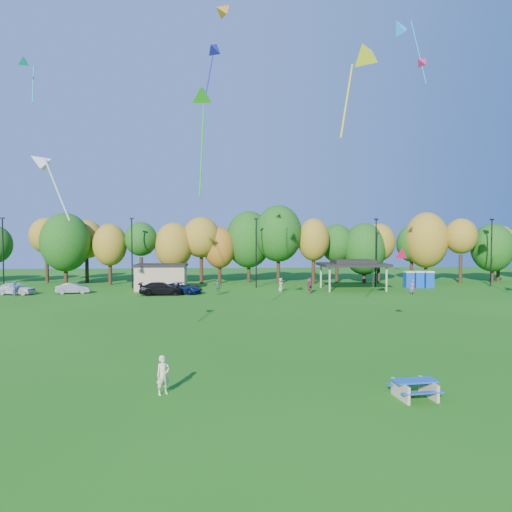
{
  "coord_description": "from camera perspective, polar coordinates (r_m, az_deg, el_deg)",
  "views": [
    {
      "loc": [
        -2.09,
        -19.43,
        6.46
      ],
      "look_at": [
        -0.35,
        6.0,
        5.47
      ],
      "focal_mm": 32.0,
      "sensor_mm": 36.0,
      "label": 1
    }
  ],
  "objects": [
    {
      "name": "lamp_posts",
      "position": [
        59.59,
        0.02,
        0.72
      ],
      "size": [
        64.5,
        0.25,
        9.09
      ],
      "color": "black",
      "rests_on": "ground"
    },
    {
      "name": "picnic_table",
      "position": [
        20.19,
        19.22,
        -15.28
      ],
      "size": [
        1.87,
        1.61,
        0.75
      ],
      "rotation": [
        0.0,
        0.0,
        0.11
      ],
      "color": "tan",
      "rests_on": "ground"
    },
    {
      "name": "kite_12",
      "position": [
        31.55,
        17.73,
        0.5
      ],
      "size": [
        1.15,
        1.37,
        1.2
      ],
      "color": "#E50C44"
    },
    {
      "name": "tree_line",
      "position": [
        64.95,
        -2.98,
        1.74
      ],
      "size": [
        93.57,
        10.55,
        11.15
      ],
      "color": "black",
      "rests_on": "ground"
    },
    {
      "name": "far_person_2",
      "position": [
        55.42,
        3.11,
        -3.61
      ],
      "size": [
        0.91,
        0.96,
        1.66
      ],
      "primitive_type": "imported",
      "rotation": [
        0.0,
        0.0,
        0.93
      ],
      "color": "#84A671",
      "rests_on": "ground"
    },
    {
      "name": "utility_building",
      "position": [
        58.17,
        -11.73,
        -2.58
      ],
      "size": [
        6.3,
        4.3,
        3.25
      ],
      "color": "tan",
      "rests_on": "ground"
    },
    {
      "name": "porta_potties",
      "position": [
        63.26,
        19.66,
        -2.77
      ],
      "size": [
        3.75,
        1.25,
        2.18
      ],
      "color": "#0E43B6",
      "rests_on": "ground"
    },
    {
      "name": "ground",
      "position": [
        20.58,
        2.2,
        -16.08
      ],
      "size": [
        160.0,
        160.0,
        0.0
      ],
      "primitive_type": "plane",
      "color": "#19600F",
      "rests_on": "ground"
    },
    {
      "name": "kite_8",
      "position": [
        30.48,
        -6.72,
        19.41
      ],
      "size": [
        1.53,
        4.32,
        7.39
      ],
      "color": "green"
    },
    {
      "name": "kite_14",
      "position": [
        28.65,
        13.83,
        23.24
      ],
      "size": [
        2.69,
        3.21,
        5.64
      ],
      "color": "yellow"
    },
    {
      "name": "kite_7",
      "position": [
        37.8,
        -5.16,
        24.4
      ],
      "size": [
        1.68,
        2.68,
        4.43
      ],
      "color": "#1A1C94"
    },
    {
      "name": "kite_3",
      "position": [
        48.81,
        -27.01,
        20.94
      ],
      "size": [
        1.36,
        2.68,
        4.38
      ],
      "color": "#0CC0BF"
    },
    {
      "name": "car_d",
      "position": [
        53.13,
        -11.71,
        -4.01
      ],
      "size": [
        5.18,
        2.37,
        1.47
      ],
      "primitive_type": "imported",
      "rotation": [
        0.0,
        0.0,
        1.63
      ],
      "color": "black",
      "rests_on": "ground"
    },
    {
      "name": "far_person_1",
      "position": [
        53.88,
        6.75,
        -3.69
      ],
      "size": [
        0.55,
        1.71,
        1.85
      ],
      "primitive_type": "imported",
      "rotation": [
        0.0,
        0.0,
        4.72
      ],
      "color": "brown",
      "rests_on": "ground"
    },
    {
      "name": "kite_1",
      "position": [
        51.01,
        -3.85,
        28.41
      ],
      "size": [
        2.43,
        2.19,
        1.97
      ],
      "color": "orange"
    },
    {
      "name": "pavilion",
      "position": [
        58.76,
        11.98,
        -0.98
      ],
      "size": [
        8.2,
        6.2,
        3.77
      ],
      "color": "tan",
      "rests_on": "ground"
    },
    {
      "name": "car_b",
      "position": [
        57.53,
        -21.88,
        -3.76
      ],
      "size": [
        3.96,
        2.04,
        1.24
      ],
      "primitive_type": "imported",
      "rotation": [
        0.0,
        0.0,
        1.77
      ],
      "color": "gray",
      "rests_on": "ground"
    },
    {
      "name": "kite_0",
      "position": [
        23.87,
        -25.49,
        10.52
      ],
      "size": [
        2.08,
        1.02,
        3.36
      ],
      "color": "silver"
    },
    {
      "name": "kite_5",
      "position": [
        45.09,
        20.19,
        21.9
      ],
      "size": [
        1.58,
        1.42,
        1.3
      ],
      "color": "#D4235C"
    },
    {
      "name": "far_person_0",
      "position": [
        52.25,
        -4.8,
        -3.89
      ],
      "size": [
        1.12,
        0.61,
        1.81
      ],
      "primitive_type": "imported",
      "rotation": [
        0.0,
        0.0,
        0.16
      ],
      "color": "#487145",
      "rests_on": "ground"
    },
    {
      "name": "car_c",
      "position": [
        53.86,
        -9.23,
        -3.98
      ],
      "size": [
        5.28,
        3.68,
        1.34
      ],
      "primitive_type": "imported",
      "rotation": [
        0.0,
        0.0,
        1.24
      ],
      "color": "#0C1949",
      "rests_on": "ground"
    },
    {
      "name": "kite_flyer",
      "position": [
        19.85,
        -11.53,
        -14.36
      ],
      "size": [
        0.71,
        0.65,
        1.62
      ],
      "primitive_type": "imported",
      "rotation": [
        0.0,
        0.0,
        0.6
      ],
      "color": "beige",
      "rests_on": "ground"
    },
    {
      "name": "far_person_3",
      "position": [
        58.03,
        -27.88,
        -3.61
      ],
      "size": [
        0.99,
        1.01,
        1.65
      ],
      "primitive_type": "imported",
      "rotation": [
        0.0,
        0.0,
        2.26
      ],
      "color": "#486D9F",
      "rests_on": "ground"
    },
    {
      "name": "kite_13",
      "position": [
        51.66,
        17.53,
        25.64
      ],
      "size": [
        3.88,
        2.17,
        6.52
      ],
      "color": "#28ABFF"
    },
    {
      "name": "far_person_4",
      "position": [
        54.7,
        18.95,
        -3.74
      ],
      "size": [
        0.73,
        0.57,
        1.78
      ],
      "primitive_type": "imported",
      "rotation": [
        0.0,
        0.0,
        3.38
      ],
      "color": "#994876",
      "rests_on": "ground"
    },
    {
      "name": "car_a",
      "position": [
        59.15,
        -27.85,
        -3.59
      ],
      "size": [
        4.54,
        2.42,
        1.47
      ],
      "primitive_type": "imported",
      "rotation": [
        0.0,
        0.0,
        1.41
      ],
      "color": "silver",
      "rests_on": "ground"
    }
  ]
}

